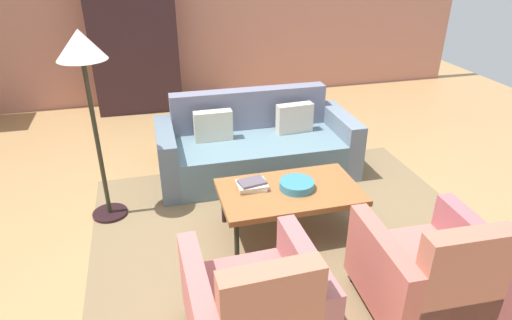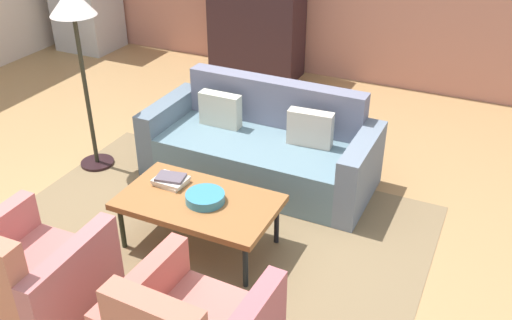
% 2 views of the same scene
% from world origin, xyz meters
% --- Properties ---
extents(ground_plane, '(10.53, 10.53, 0.00)m').
position_xyz_m(ground_plane, '(0.00, 0.00, 0.00)').
color(ground_plane, tan).
extents(area_rug, '(3.40, 2.60, 0.01)m').
position_xyz_m(area_rug, '(0.17, -0.22, 0.00)').
color(area_rug, olive).
rests_on(area_rug, ground).
extents(couch, '(2.11, 0.92, 0.86)m').
position_xyz_m(couch, '(0.17, 0.91, 0.29)').
color(couch, slate).
rests_on(couch, ground).
extents(coffee_table, '(1.20, 0.70, 0.43)m').
position_xyz_m(coffee_table, '(0.17, -0.27, 0.39)').
color(coffee_table, black).
rests_on(coffee_table, ground).
extents(armchair_left, '(0.82, 0.82, 0.88)m').
position_xyz_m(armchair_left, '(-0.43, -1.44, 0.34)').
color(armchair_left, '#382B1F').
rests_on(armchair_left, ground).
extents(fruit_bowl, '(0.30, 0.30, 0.07)m').
position_xyz_m(fruit_bowl, '(0.23, -0.27, 0.46)').
color(fruit_bowl, teal).
rests_on(fruit_bowl, coffee_table).
extents(book_stack, '(0.25, 0.21, 0.07)m').
position_xyz_m(book_stack, '(-0.14, -0.17, 0.46)').
color(book_stack, beige).
rests_on(book_stack, coffee_table).
extents(cabinet, '(1.20, 0.51, 1.80)m').
position_xyz_m(cabinet, '(-1.00, 3.29, 0.90)').
color(cabinet, '#341E22').
rests_on(cabinet, ground).
extents(floor_lamp, '(0.40, 0.40, 1.72)m').
position_xyz_m(floor_lamp, '(-1.38, 0.39, 1.44)').
color(floor_lamp, black).
rests_on(floor_lamp, ground).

